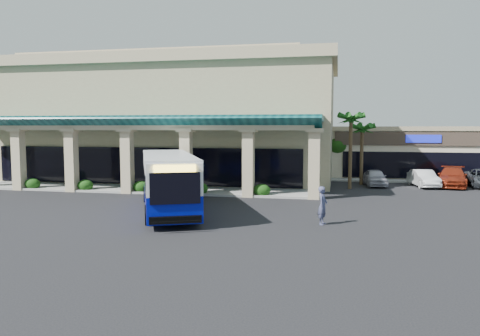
% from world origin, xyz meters
% --- Properties ---
extents(ground, '(110.00, 110.00, 0.00)m').
position_xyz_m(ground, '(0.00, 0.00, 0.00)').
color(ground, black).
extents(main_building, '(30.80, 14.80, 11.35)m').
position_xyz_m(main_building, '(-8.00, 16.00, 5.67)').
color(main_building, tan).
rests_on(main_building, ground).
extents(arcade, '(30.00, 6.20, 5.70)m').
position_xyz_m(arcade, '(-8.00, 6.80, 2.85)').
color(arcade, '#0B4143').
rests_on(arcade, ground).
extents(strip_mall, '(22.50, 12.50, 4.90)m').
position_xyz_m(strip_mall, '(18.00, 24.00, 2.45)').
color(strip_mall, beige).
rests_on(strip_mall, ground).
extents(palm_0, '(2.40, 2.40, 6.60)m').
position_xyz_m(palm_0, '(8.50, 11.00, 3.30)').
color(palm_0, '#154913').
rests_on(palm_0, ground).
extents(palm_1, '(2.40, 2.40, 5.80)m').
position_xyz_m(palm_1, '(9.50, 14.00, 2.90)').
color(palm_1, '#154913').
rests_on(palm_1, ground).
extents(broadleaf_tree, '(2.60, 2.60, 4.81)m').
position_xyz_m(broadleaf_tree, '(7.50, 19.00, 2.41)').
color(broadleaf_tree, '#14390D').
rests_on(broadleaf_tree, ground).
extents(transit_bus, '(7.27, 11.84, 3.28)m').
position_xyz_m(transit_bus, '(-2.05, -1.00, 1.64)').
color(transit_bus, '#050D9C').
rests_on(transit_bus, ground).
extents(pedestrian, '(0.60, 0.78, 1.91)m').
position_xyz_m(pedestrian, '(6.85, -3.10, 0.95)').
color(pedestrian, '#414566').
rests_on(pedestrian, ground).
extents(car_silver, '(1.97, 4.17, 1.38)m').
position_xyz_m(car_silver, '(10.58, 13.37, 0.69)').
color(car_silver, '#B0AFBD').
rests_on(car_silver, ground).
extents(car_white, '(2.13, 4.38, 1.38)m').
position_xyz_m(car_white, '(14.38, 13.50, 0.69)').
color(car_white, white).
rests_on(car_white, ground).
extents(car_red, '(3.33, 5.74, 1.56)m').
position_xyz_m(car_red, '(16.69, 14.13, 0.78)').
color(car_red, maroon).
rests_on(car_red, ground).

